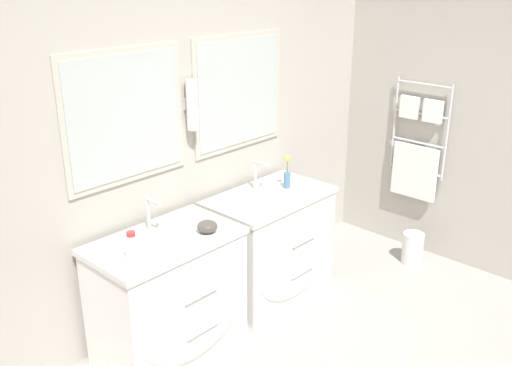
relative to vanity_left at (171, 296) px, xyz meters
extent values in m
cube|color=#B2ADA3|center=(0.33, 0.37, 0.89)|extent=(5.67, 0.06, 2.60)
cube|color=#BCB7A8|center=(0.00, 0.34, 1.08)|extent=(0.84, 0.02, 0.81)
cube|color=#B2BCBA|center=(0.00, 0.33, 1.08)|extent=(0.77, 0.01, 0.74)
cube|color=#BCB7A8|center=(0.95, 0.34, 1.08)|extent=(0.84, 0.02, 0.81)
cube|color=#B2BCBA|center=(0.95, 0.33, 1.08)|extent=(0.77, 0.01, 0.74)
cylinder|color=white|center=(0.48, 0.29, 1.08)|extent=(0.08, 0.08, 0.33)
cube|color=silver|center=(0.48, 0.33, 1.08)|extent=(0.05, 0.02, 0.08)
cube|color=#B2ADA3|center=(2.39, -0.62, 0.89)|extent=(0.06, 3.63, 2.60)
cylinder|color=silver|center=(2.33, -0.61, 0.67)|extent=(0.02, 0.02, 0.78)
cylinder|color=silver|center=(2.33, -0.14, 0.67)|extent=(0.02, 0.02, 0.78)
cylinder|color=silver|center=(2.33, -0.38, 1.03)|extent=(0.02, 0.47, 0.02)
cylinder|color=silver|center=(2.33, -0.38, 0.79)|extent=(0.02, 0.47, 0.02)
cylinder|color=silver|center=(2.33, -0.38, 0.55)|extent=(0.02, 0.47, 0.02)
cylinder|color=silver|center=(2.33, -0.38, 0.31)|extent=(0.02, 0.47, 0.02)
cube|color=white|center=(2.31, -0.38, 0.30)|extent=(0.04, 0.39, 0.45)
cube|color=white|center=(2.31, -0.48, 0.83)|extent=(0.04, 0.16, 0.18)
cube|color=white|center=(2.31, -0.27, 0.83)|extent=(0.04, 0.16, 0.18)
cube|color=white|center=(0.00, 0.04, -0.03)|extent=(0.89, 0.52, 0.75)
ellipsoid|color=white|center=(0.00, -0.22, -0.03)|extent=(0.82, 0.11, 0.63)
cube|color=silver|center=(0.00, 0.04, 0.37)|extent=(0.92, 0.54, 0.04)
ellipsoid|color=white|center=(0.00, 0.01, 0.33)|extent=(0.41, 0.36, 0.11)
cylinder|color=silver|center=(0.00, -0.29, 0.12)|extent=(0.24, 0.01, 0.01)
cylinder|color=silver|center=(0.00, -0.29, -0.12)|extent=(0.24, 0.01, 0.01)
cube|color=white|center=(0.95, 0.04, -0.03)|extent=(0.89, 0.52, 0.75)
ellipsoid|color=white|center=(0.95, -0.22, -0.03)|extent=(0.82, 0.11, 0.63)
cube|color=silver|center=(0.95, 0.04, 0.37)|extent=(0.92, 0.54, 0.04)
ellipsoid|color=white|center=(0.95, 0.01, 0.33)|extent=(0.41, 0.36, 0.11)
cylinder|color=silver|center=(0.95, -0.29, 0.12)|extent=(0.24, 0.01, 0.01)
cylinder|color=silver|center=(0.95, -0.29, -0.12)|extent=(0.24, 0.01, 0.01)
cylinder|color=silver|center=(0.00, 0.18, 0.50)|extent=(0.02, 0.02, 0.23)
cylinder|color=silver|center=(0.00, 0.12, 0.60)|extent=(0.02, 0.12, 0.02)
cylinder|color=silver|center=(-0.07, 0.18, 0.40)|extent=(0.03, 0.03, 0.04)
cylinder|color=silver|center=(0.07, 0.18, 0.40)|extent=(0.03, 0.03, 0.04)
cylinder|color=silver|center=(0.95, 0.18, 0.50)|extent=(0.02, 0.02, 0.23)
cylinder|color=silver|center=(0.95, 0.12, 0.60)|extent=(0.02, 0.12, 0.02)
cylinder|color=silver|center=(0.88, 0.18, 0.40)|extent=(0.03, 0.03, 0.04)
cylinder|color=silver|center=(1.02, 0.18, 0.40)|extent=(0.03, 0.03, 0.04)
cylinder|color=silver|center=(-0.29, -0.05, 0.46)|extent=(0.08, 0.08, 0.15)
cylinder|color=red|center=(-0.29, -0.05, 0.55)|extent=(0.05, 0.05, 0.02)
ellipsoid|color=#4C4742|center=(0.23, -0.09, 0.42)|extent=(0.13, 0.13, 0.08)
cylinder|color=teal|center=(1.14, 0.03, 0.44)|extent=(0.05, 0.05, 0.12)
cylinder|color=#477238|center=(1.14, 0.03, 0.55)|extent=(0.01, 0.01, 0.11)
sphere|color=#E5BF47|center=(1.14, 0.03, 0.61)|extent=(0.05, 0.05, 0.05)
cylinder|color=silver|center=(2.09, -0.54, -0.27)|extent=(0.17, 0.17, 0.26)
torus|color=silver|center=(2.09, -0.54, -0.15)|extent=(0.18, 0.18, 0.01)
camera|label=1|loc=(-1.87, -2.46, 1.92)|focal=40.00mm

